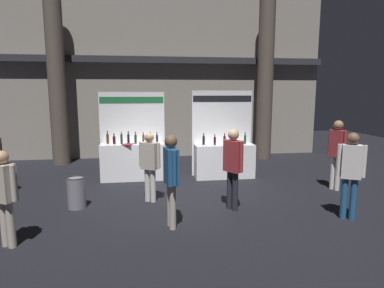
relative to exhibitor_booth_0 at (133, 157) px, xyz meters
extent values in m
plane|color=black|center=(1.11, -1.78, -0.63)|extent=(24.59, 24.59, 0.00)
cube|color=gray|center=(1.11, 3.38, 2.70)|extent=(12.30, 0.25, 6.67)
cube|color=#2D2D33|center=(1.11, 3.07, 3.03)|extent=(12.30, 0.20, 0.24)
cylinder|color=#51473D|center=(-2.57, 2.40, 2.35)|extent=(0.58, 0.58, 5.98)
cylinder|color=#51473D|center=(4.78, 2.40, 2.35)|extent=(0.58, 0.58, 5.98)
cube|color=white|center=(0.00, -0.05, -0.11)|extent=(1.78, 0.60, 1.04)
cube|color=white|center=(0.00, 0.29, 0.61)|extent=(1.87, 0.04, 2.50)
cube|color=#1E6638|center=(0.00, 0.27, 1.63)|extent=(1.82, 0.01, 0.18)
cylinder|color=#472D14|center=(-0.69, -0.01, 0.55)|extent=(0.07, 0.07, 0.27)
cylinder|color=#472D14|center=(-0.69, -0.01, 0.73)|extent=(0.03, 0.03, 0.09)
cylinder|color=gold|center=(-0.69, -0.01, 0.78)|extent=(0.03, 0.03, 0.02)
cylinder|color=black|center=(-0.50, -0.09, 0.52)|extent=(0.08, 0.08, 0.22)
cylinder|color=black|center=(-0.50, -0.09, 0.67)|extent=(0.03, 0.03, 0.07)
cylinder|color=red|center=(-0.50, -0.09, 0.71)|extent=(0.03, 0.03, 0.02)
cylinder|color=#19381E|center=(-0.29, -0.14, 0.55)|extent=(0.07, 0.07, 0.27)
cylinder|color=#19381E|center=(-0.29, -0.14, 0.72)|extent=(0.03, 0.03, 0.06)
cylinder|color=gold|center=(-0.29, -0.14, 0.76)|extent=(0.03, 0.03, 0.02)
cylinder|color=black|center=(-0.11, -0.07, 0.54)|extent=(0.07, 0.07, 0.27)
cylinder|color=black|center=(-0.11, -0.07, 0.72)|extent=(0.03, 0.03, 0.08)
cylinder|color=red|center=(-0.11, -0.07, 0.76)|extent=(0.03, 0.03, 0.02)
cylinder|color=#19381E|center=(0.09, -0.11, 0.54)|extent=(0.07, 0.07, 0.26)
cylinder|color=#19381E|center=(0.09, -0.11, 0.70)|extent=(0.03, 0.03, 0.07)
cylinder|color=black|center=(0.09, -0.11, 0.75)|extent=(0.03, 0.03, 0.02)
cylinder|color=#472D14|center=(0.31, -0.12, 0.54)|extent=(0.06, 0.06, 0.26)
cylinder|color=#472D14|center=(0.31, -0.12, 0.70)|extent=(0.03, 0.03, 0.07)
cylinder|color=gold|center=(0.31, -0.12, 0.74)|extent=(0.03, 0.03, 0.02)
cylinder|color=#19381E|center=(0.52, -0.05, 0.53)|extent=(0.07, 0.07, 0.23)
cylinder|color=#19381E|center=(0.52, -0.05, 0.68)|extent=(0.03, 0.03, 0.07)
cylinder|color=black|center=(0.52, -0.05, 0.72)|extent=(0.03, 0.03, 0.02)
cylinder|color=black|center=(0.70, -0.10, 0.53)|extent=(0.06, 0.06, 0.24)
cylinder|color=black|center=(0.70, -0.10, 0.69)|extent=(0.03, 0.03, 0.08)
cylinder|color=gold|center=(0.70, -0.10, 0.74)|extent=(0.03, 0.03, 0.02)
cube|color=maroon|center=(-0.11, -0.23, 0.42)|extent=(0.35, 0.39, 0.02)
cube|color=white|center=(2.65, -0.19, -0.14)|extent=(1.73, 0.60, 0.98)
cube|color=white|center=(2.65, 0.15, 0.63)|extent=(1.81, 0.04, 2.54)
cube|color=black|center=(2.65, 0.13, 1.67)|extent=(1.76, 0.01, 0.18)
cylinder|color=black|center=(2.03, -0.19, 0.48)|extent=(0.07, 0.07, 0.25)
cylinder|color=black|center=(2.03, -0.19, 0.64)|extent=(0.03, 0.03, 0.08)
cylinder|color=red|center=(2.03, -0.19, 0.68)|extent=(0.03, 0.03, 0.02)
cylinder|color=black|center=(2.34, -0.27, 0.46)|extent=(0.07, 0.07, 0.23)
cylinder|color=black|center=(2.34, -0.27, 0.61)|extent=(0.03, 0.03, 0.06)
cylinder|color=black|center=(2.34, -0.27, 0.65)|extent=(0.03, 0.03, 0.02)
cylinder|color=black|center=(2.64, -0.21, 0.47)|extent=(0.07, 0.07, 0.24)
cylinder|color=black|center=(2.64, -0.21, 0.63)|extent=(0.03, 0.03, 0.08)
cylinder|color=red|center=(2.64, -0.21, 0.67)|extent=(0.03, 0.03, 0.02)
cylinder|color=black|center=(2.95, -0.28, 0.48)|extent=(0.06, 0.06, 0.27)
cylinder|color=black|center=(2.95, -0.28, 0.65)|extent=(0.03, 0.03, 0.07)
cylinder|color=gold|center=(2.95, -0.28, 0.70)|extent=(0.03, 0.03, 0.02)
cylinder|color=#19381E|center=(3.27, -0.19, 0.48)|extent=(0.07, 0.07, 0.25)
cylinder|color=#19381E|center=(3.27, -0.19, 0.65)|extent=(0.03, 0.03, 0.09)
cylinder|color=gold|center=(3.27, -0.19, 0.70)|extent=(0.03, 0.03, 0.02)
cylinder|color=slate|center=(-1.13, -2.29, -0.30)|extent=(0.38, 0.38, 0.66)
torus|color=black|center=(-1.13, -2.29, 0.04)|extent=(0.38, 0.38, 0.02)
cylinder|color=#ADA393|center=(-1.79, -4.05, -0.25)|extent=(0.12, 0.12, 0.77)
cylinder|color=#ADA393|center=(-1.91, -3.98, -0.25)|extent=(0.12, 0.12, 0.77)
cube|color=#ADA393|center=(-1.85, -4.02, 0.43)|extent=(0.40, 0.36, 0.61)
sphere|color=tan|center=(-1.85, -4.02, 0.85)|extent=(0.21, 0.21, 0.21)
cylinder|color=#ADA393|center=(-1.67, -4.12, 0.45)|extent=(0.08, 0.08, 0.58)
cylinder|color=silver|center=(0.40, -2.05, -0.25)|extent=(0.12, 0.12, 0.77)
cylinder|color=silver|center=(0.53, -2.12, -0.25)|extent=(0.12, 0.12, 0.77)
cube|color=#ADA393|center=(0.46, -2.09, 0.44)|extent=(0.42, 0.37, 0.61)
sphere|color=tan|center=(0.46, -2.09, 0.85)|extent=(0.21, 0.21, 0.21)
cylinder|color=#ADA393|center=(0.27, -1.98, 0.45)|extent=(0.08, 0.08, 0.58)
cylinder|color=#ADA393|center=(0.66, -2.20, 0.45)|extent=(0.08, 0.08, 0.58)
cylinder|color=silver|center=(5.21, -1.86, -0.20)|extent=(0.12, 0.12, 0.86)
cylinder|color=silver|center=(5.15, -1.73, -0.20)|extent=(0.12, 0.12, 0.86)
cube|color=maroon|center=(5.18, -1.80, 0.57)|extent=(0.34, 0.40, 0.68)
sphere|color=#8C6647|center=(5.18, -1.80, 1.04)|extent=(0.24, 0.24, 0.24)
cylinder|color=maroon|center=(5.27, -1.99, 0.59)|extent=(0.08, 0.08, 0.65)
cylinder|color=maroon|center=(5.10, -1.61, 0.59)|extent=(0.08, 0.08, 0.65)
cylinder|color=#23232D|center=(2.15, -2.78, -0.22)|extent=(0.12, 0.12, 0.84)
cylinder|color=#23232D|center=(2.23, -2.92, -0.22)|extent=(0.12, 0.12, 0.84)
cube|color=maroon|center=(2.19, -2.85, 0.53)|extent=(0.38, 0.44, 0.66)
sphere|color=tan|center=(2.19, -2.85, 0.98)|extent=(0.23, 0.23, 0.23)
cylinder|color=maroon|center=(2.07, -2.65, 0.55)|extent=(0.08, 0.08, 0.63)
cylinder|color=maroon|center=(2.31, -3.05, 0.55)|extent=(0.08, 0.08, 0.63)
cylinder|color=#ADA393|center=(0.82, -3.53, -0.22)|extent=(0.12, 0.12, 0.84)
cylinder|color=#ADA393|center=(0.85, -3.70, -0.22)|extent=(0.12, 0.12, 0.84)
cube|color=navy|center=(0.83, -3.61, 0.53)|extent=(0.27, 0.43, 0.66)
sphere|color=brown|center=(0.83, -3.61, 0.98)|extent=(0.23, 0.23, 0.23)
cylinder|color=navy|center=(0.79, -3.37, 0.55)|extent=(0.08, 0.08, 0.63)
cylinder|color=navy|center=(0.87, -3.86, 0.55)|extent=(0.08, 0.08, 0.63)
cylinder|color=navy|center=(4.39, -3.73, -0.22)|extent=(0.12, 0.12, 0.83)
cylinder|color=navy|center=(4.24, -3.66, -0.22)|extent=(0.12, 0.12, 0.83)
cube|color=silver|center=(4.31, -3.70, 0.53)|extent=(0.41, 0.35, 0.66)
sphere|color=brown|center=(4.31, -3.70, 0.98)|extent=(0.23, 0.23, 0.23)
cylinder|color=silver|center=(4.51, -3.80, 0.54)|extent=(0.08, 0.08, 0.63)
cylinder|color=silver|center=(4.11, -3.60, 0.54)|extent=(0.08, 0.08, 0.63)
camera|label=1|loc=(0.40, -9.41, 1.85)|focal=30.71mm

